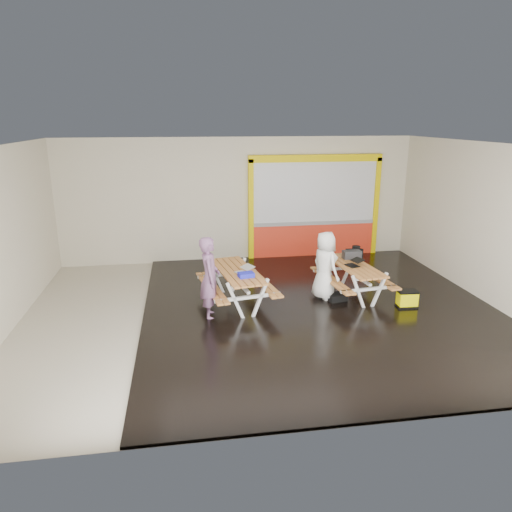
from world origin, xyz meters
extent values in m
cube|color=#B7AE9B|center=(0.00, 0.00, -0.01)|extent=(10.00, 8.00, 0.01)
cube|color=white|center=(0.00, 0.00, 3.50)|extent=(10.00, 8.00, 0.01)
cube|color=beige|center=(0.00, 4.00, 1.75)|extent=(10.00, 0.01, 3.50)
cube|color=beige|center=(0.00, -4.00, 1.75)|extent=(10.00, 0.01, 3.50)
cube|color=beige|center=(-5.00, 0.00, 1.75)|extent=(0.01, 8.00, 3.50)
cube|color=beige|center=(5.00, 0.00, 1.75)|extent=(0.01, 8.00, 3.50)
cube|color=black|center=(1.25, 0.00, 0.03)|extent=(7.50, 7.98, 0.05)
cube|color=red|center=(2.20, 3.93, 0.50)|extent=(3.60, 0.12, 1.00)
cube|color=gray|center=(2.20, 3.93, 1.03)|extent=(3.60, 0.14, 0.10)
cube|color=silver|center=(2.20, 3.94, 1.94)|extent=(3.60, 0.08, 1.72)
cube|color=#E9CB00|center=(0.33, 3.92, 1.45)|extent=(0.14, 0.16, 2.90)
cube|color=#E9CB00|center=(4.07, 3.92, 1.45)|extent=(0.14, 0.16, 2.90)
cube|color=#E9CB00|center=(2.20, 3.92, 2.90)|extent=(3.88, 0.16, 0.20)
cube|color=#B36F32|center=(-0.78, 0.44, 0.80)|extent=(0.48, 2.05, 0.04)
cube|color=#B36F32|center=(-0.63, 0.46, 0.80)|extent=(0.48, 2.05, 0.04)
cube|color=#B36F32|center=(-0.49, 0.49, 0.80)|extent=(0.48, 2.05, 0.04)
cube|color=#B36F32|center=(-0.34, 0.51, 0.80)|extent=(0.48, 2.05, 0.04)
cube|color=#B36F32|center=(-0.20, 0.54, 0.80)|extent=(0.48, 2.05, 0.04)
cube|color=white|center=(-0.62, -0.33, 0.44)|extent=(0.39, 0.13, 0.82)
cube|color=white|center=(-0.09, -0.24, 0.44)|extent=(0.39, 0.13, 0.82)
cube|color=white|center=(-0.36, -0.28, 0.48)|extent=(1.40, 0.30, 0.06)
cube|color=white|center=(-0.36, -0.28, 0.75)|extent=(0.70, 0.18, 0.06)
cube|color=white|center=(-0.89, 1.21, 0.44)|extent=(0.39, 0.13, 0.82)
cube|color=white|center=(-0.36, 1.30, 0.44)|extent=(0.39, 0.13, 0.82)
cube|color=white|center=(-0.62, 1.26, 0.48)|extent=(1.40, 0.30, 0.06)
cube|color=white|center=(-0.62, 1.26, 0.75)|extent=(0.70, 0.18, 0.06)
cube|color=white|center=(-0.49, 0.49, 0.60)|extent=(0.35, 1.67, 0.06)
cube|color=#B36F32|center=(-1.12, 0.38, 0.49)|extent=(0.47, 2.05, 0.04)
cube|color=#B36F32|center=(-0.98, 0.40, 0.49)|extent=(0.47, 2.05, 0.04)
cube|color=#B36F32|center=(0.00, 0.57, 0.49)|extent=(0.47, 2.05, 0.04)
cube|color=#B36F32|center=(0.14, 0.59, 0.49)|extent=(0.47, 2.05, 0.04)
cube|color=#B36F32|center=(1.93, 0.55, 0.76)|extent=(0.35, 1.95, 0.04)
cube|color=#B36F32|center=(2.07, 0.56, 0.76)|extent=(0.35, 1.95, 0.04)
cube|color=#B36F32|center=(2.21, 0.58, 0.76)|extent=(0.35, 1.95, 0.04)
cube|color=#B36F32|center=(2.35, 0.60, 0.76)|extent=(0.35, 1.95, 0.04)
cube|color=#B36F32|center=(2.48, 0.61, 0.76)|extent=(0.35, 1.95, 0.04)
cube|color=white|center=(2.04, -0.19, 0.42)|extent=(0.37, 0.10, 0.78)
cube|color=white|center=(2.55, -0.13, 0.42)|extent=(0.37, 0.10, 0.78)
cube|color=white|center=(2.30, -0.16, 0.46)|extent=(1.33, 0.22, 0.06)
cube|color=white|center=(2.30, -0.16, 0.71)|extent=(0.66, 0.14, 0.06)
cube|color=white|center=(1.87, 1.29, 0.42)|extent=(0.37, 0.10, 0.78)
cube|color=white|center=(2.37, 1.35, 0.42)|extent=(0.37, 0.10, 0.78)
cube|color=white|center=(2.12, 1.32, 0.46)|extent=(1.33, 0.22, 0.06)
cube|color=white|center=(2.12, 1.32, 0.71)|extent=(0.66, 0.14, 0.06)
cube|color=white|center=(2.21, 0.58, 0.57)|extent=(0.25, 1.60, 0.06)
cube|color=#B36F32|center=(1.61, 0.51, 0.47)|extent=(0.35, 1.95, 0.04)
cube|color=#B36F32|center=(1.74, 0.53, 0.47)|extent=(0.35, 1.95, 0.04)
cube|color=#B36F32|center=(2.68, 0.64, 0.47)|extent=(0.35, 1.95, 0.04)
cube|color=#B36F32|center=(2.81, 0.65, 0.47)|extent=(0.35, 1.95, 0.04)
imported|color=#7A5077|center=(-1.11, -0.07, 0.86)|extent=(0.44, 0.65, 1.73)
imported|color=white|center=(1.51, 0.52, 0.82)|extent=(0.74, 0.89, 1.55)
cube|color=silver|center=(-0.41, 0.25, 0.83)|extent=(0.33, 0.38, 0.02)
cube|color=silver|center=(-0.28, 0.31, 0.94)|extent=(0.31, 0.37, 0.06)
cube|color=silver|center=(-0.28, 0.30, 0.94)|extent=(0.27, 0.33, 0.05)
cube|color=black|center=(2.14, 0.51, 0.79)|extent=(0.30, 0.36, 0.02)
cube|color=black|center=(2.27, 0.55, 0.90)|extent=(0.28, 0.36, 0.06)
cube|color=silver|center=(2.27, 0.54, 0.90)|extent=(0.24, 0.31, 0.05)
cube|color=#1D20C3|center=(-0.35, 0.01, 0.87)|extent=(0.35, 0.27, 0.09)
cube|color=black|center=(2.33, 1.07, 0.88)|extent=(0.43, 0.23, 0.19)
cylinder|color=black|center=(2.33, 1.07, 1.02)|extent=(0.32, 0.04, 0.03)
cube|color=black|center=(2.59, 1.47, 0.67)|extent=(0.36, 0.30, 0.44)
cylinder|color=black|center=(2.59, 1.47, 0.91)|extent=(0.26, 0.26, 0.11)
cube|color=black|center=(1.75, 0.32, 0.13)|extent=(0.46, 0.38, 0.15)
cube|color=black|center=(3.13, -0.29, 0.07)|extent=(0.44, 0.30, 0.04)
cube|color=#E2D900|center=(3.13, -0.29, 0.23)|extent=(0.42, 0.28, 0.32)
cube|color=black|center=(3.13, -0.29, 0.40)|extent=(0.44, 0.30, 0.03)
camera|label=1|loc=(-1.59, -9.14, 4.01)|focal=32.97mm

